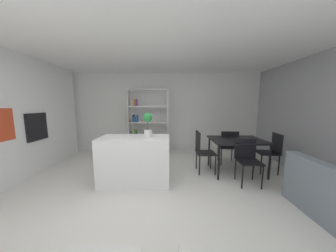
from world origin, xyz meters
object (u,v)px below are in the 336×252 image
(kitchen_island, at_px, (135,160))
(open_bookshelf, at_px, (146,122))
(potted_plant_on_island, at_px, (148,123))
(dining_chair_far, at_px, (229,144))
(dining_chair_near, at_px, (247,157))
(dining_chair_window_side, at_px, (272,149))
(built_in_oven, at_px, (37,127))
(dining_chair_island_side, at_px, (202,149))
(dining_table, at_px, (237,143))

(kitchen_island, bearing_deg, open_bookshelf, 91.20)
(potted_plant_on_island, height_order, dining_chair_far, potted_plant_on_island)
(dining_chair_near, xyz_separation_m, dining_chair_window_side, (0.80, 0.48, 0.02))
(kitchen_island, bearing_deg, dining_chair_near, 0.04)
(potted_plant_on_island, distance_m, dining_chair_window_side, 2.90)
(built_in_oven, height_order, potted_plant_on_island, potted_plant_on_island)
(dining_chair_island_side, bearing_deg, dining_chair_near, -121.84)
(built_in_oven, distance_m, kitchen_island, 2.42)
(potted_plant_on_island, xyz_separation_m, open_bookshelf, (-0.31, 1.92, -0.19))
(potted_plant_on_island, xyz_separation_m, dining_chair_island_side, (1.17, 0.48, -0.65))
(dining_table, distance_m, dining_chair_island_side, 0.82)
(dining_chair_island_side, height_order, dining_chair_near, dining_chair_island_side)
(dining_chair_near, bearing_deg, potted_plant_on_island, -176.53)
(kitchen_island, bearing_deg, dining_chair_far, 23.56)
(dining_chair_near, bearing_deg, dining_chair_far, 94.34)
(dining_chair_island_side, bearing_deg, dining_chair_far, -59.58)
(dining_chair_near, bearing_deg, dining_chair_island_side, 152.74)
(built_in_oven, bearing_deg, open_bookshelf, 32.93)
(built_in_oven, relative_size, dining_chair_near, 0.71)
(kitchen_island, distance_m, dining_chair_window_side, 3.08)
(kitchen_island, bearing_deg, built_in_oven, 168.44)
(built_in_oven, xyz_separation_m, open_bookshelf, (2.25, 1.46, -0.06))
(kitchen_island, relative_size, dining_chair_window_side, 1.49)
(dining_chair_near, bearing_deg, kitchen_island, -176.34)
(open_bookshelf, xyz_separation_m, dining_chair_far, (2.28, -0.95, -0.48))
(dining_chair_far, xyz_separation_m, dining_chair_near, (0.01, -0.97, -0.01))
(potted_plant_on_island, bearing_deg, dining_chair_window_side, 9.66)
(kitchen_island, height_order, dining_chair_window_side, kitchen_island)
(kitchen_island, height_order, dining_table, kitchen_island)
(kitchen_island, relative_size, dining_chair_island_side, 1.42)
(built_in_oven, distance_m, dining_chair_near, 4.60)
(dining_chair_island_side, distance_m, dining_chair_window_side, 1.61)
(dining_table, distance_m, dining_chair_window_side, 0.82)
(kitchen_island, distance_m, potted_plant_on_island, 0.79)
(potted_plant_on_island, height_order, open_bookshelf, open_bookshelf)
(dining_table, height_order, dining_chair_window_side, dining_chair_window_side)
(dining_table, bearing_deg, potted_plant_on_island, -166.28)
(built_in_oven, xyz_separation_m, kitchen_island, (2.29, -0.47, -0.61))
(open_bookshelf, bearing_deg, dining_chair_far, -22.72)
(open_bookshelf, distance_m, dining_chair_window_side, 3.44)
(built_in_oven, xyz_separation_m, dining_table, (4.53, 0.02, -0.37))
(dining_table, distance_m, dining_chair_near, 0.52)
(kitchen_island, xyz_separation_m, open_bookshelf, (-0.04, 1.93, 0.55))
(kitchen_island, height_order, open_bookshelf, open_bookshelf)
(potted_plant_on_island, relative_size, open_bookshelf, 0.23)
(dining_table, relative_size, dining_chair_window_side, 1.28)
(open_bookshelf, height_order, dining_chair_window_side, open_bookshelf)
(kitchen_island, height_order, dining_chair_near, kitchen_island)
(dining_chair_far, relative_size, dining_chair_island_side, 0.93)
(built_in_oven, relative_size, dining_chair_island_side, 0.64)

